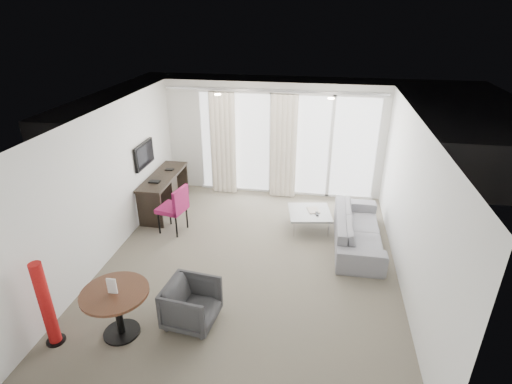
% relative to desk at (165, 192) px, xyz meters
% --- Properties ---
extents(floor, '(5.00, 6.00, 0.00)m').
position_rel_desk_xyz_m(floor, '(2.21, -1.70, -0.40)').
color(floor, '#625B4D').
rests_on(floor, ground).
extents(ceiling, '(5.00, 6.00, 0.00)m').
position_rel_desk_xyz_m(ceiling, '(2.21, -1.70, 2.20)').
color(ceiling, white).
rests_on(ceiling, ground).
extents(wall_left, '(0.00, 6.00, 2.60)m').
position_rel_desk_xyz_m(wall_left, '(-0.29, -1.70, 0.90)').
color(wall_left, silver).
rests_on(wall_left, ground).
extents(wall_right, '(0.00, 6.00, 2.60)m').
position_rel_desk_xyz_m(wall_right, '(4.71, -1.70, 0.90)').
color(wall_right, silver).
rests_on(wall_right, ground).
extents(wall_front, '(5.00, 0.00, 2.60)m').
position_rel_desk_xyz_m(wall_front, '(2.21, -4.70, 0.90)').
color(wall_front, silver).
rests_on(wall_front, ground).
extents(window_panel, '(4.00, 0.02, 2.38)m').
position_rel_desk_xyz_m(window_panel, '(2.51, 1.29, 0.80)').
color(window_panel, white).
rests_on(window_panel, ground).
extents(window_frame, '(4.10, 0.06, 2.44)m').
position_rel_desk_xyz_m(window_frame, '(2.51, 1.27, 0.80)').
color(window_frame, white).
rests_on(window_frame, ground).
extents(curtain_left, '(0.60, 0.20, 2.38)m').
position_rel_desk_xyz_m(curtain_left, '(1.06, 1.12, 0.80)').
color(curtain_left, beige).
rests_on(curtain_left, ground).
extents(curtain_right, '(0.60, 0.20, 2.38)m').
position_rel_desk_xyz_m(curtain_right, '(2.46, 1.12, 0.80)').
color(curtain_right, beige).
rests_on(curtain_right, ground).
extents(curtain_track, '(4.80, 0.04, 0.04)m').
position_rel_desk_xyz_m(curtain_track, '(2.21, 1.12, 2.05)').
color(curtain_track, '#B2B2B7').
rests_on(curtain_track, ceiling).
extents(downlight_a, '(0.12, 0.12, 0.02)m').
position_rel_desk_xyz_m(downlight_a, '(1.31, -0.10, 2.19)').
color(downlight_a, '#FFE0B2').
rests_on(downlight_a, ceiling).
extents(downlight_b, '(0.12, 0.12, 0.02)m').
position_rel_desk_xyz_m(downlight_b, '(3.41, -0.10, 2.19)').
color(downlight_b, '#FFE0B2').
rests_on(downlight_b, ceiling).
extents(desk, '(0.54, 1.72, 0.80)m').
position_rel_desk_xyz_m(desk, '(0.00, 0.00, 0.00)').
color(desk, black).
rests_on(desk, floor).
extents(tv, '(0.05, 0.80, 0.50)m').
position_rel_desk_xyz_m(tv, '(-0.24, -0.25, 0.95)').
color(tv, black).
rests_on(tv, wall_left).
extents(desk_chair, '(0.62, 0.59, 0.97)m').
position_rel_desk_xyz_m(desk_chair, '(0.50, -0.86, 0.08)').
color(desk_chair, maroon).
rests_on(desk_chair, floor).
extents(round_table, '(0.95, 0.95, 0.71)m').
position_rel_desk_xyz_m(round_table, '(0.76, -3.62, -0.04)').
color(round_table, '#482818').
rests_on(round_table, floor).
extents(menu_card, '(0.13, 0.02, 0.23)m').
position_rel_desk_xyz_m(menu_card, '(0.76, -3.65, 0.32)').
color(menu_card, white).
rests_on(menu_card, round_table).
extents(red_lamp, '(0.33, 0.33, 1.26)m').
position_rel_desk_xyz_m(red_lamp, '(-0.05, -3.91, 0.23)').
color(red_lamp, '#A61211').
rests_on(red_lamp, floor).
extents(tub_armchair, '(0.78, 0.76, 0.64)m').
position_rel_desk_xyz_m(tub_armchair, '(1.66, -3.25, -0.08)').
color(tub_armchair, '#323234').
rests_on(tub_armchair, floor).
extents(coffee_table, '(0.94, 0.94, 0.37)m').
position_rel_desk_xyz_m(coffee_table, '(3.17, -0.30, -0.22)').
color(coffee_table, gray).
rests_on(coffee_table, floor).
extents(remote, '(0.07, 0.15, 0.02)m').
position_rel_desk_xyz_m(remote, '(3.31, -0.38, -0.04)').
color(remote, black).
rests_on(remote, coffee_table).
extents(magazine, '(0.31, 0.35, 0.02)m').
position_rel_desk_xyz_m(magazine, '(3.24, -0.23, -0.04)').
color(magazine, gray).
rests_on(magazine, coffee_table).
extents(sofa, '(0.83, 2.13, 0.62)m').
position_rel_desk_xyz_m(sofa, '(4.09, -0.75, -0.09)').
color(sofa, slate).
rests_on(sofa, floor).
extents(terrace_slab, '(5.60, 3.00, 0.12)m').
position_rel_desk_xyz_m(terrace_slab, '(2.51, 2.80, -0.46)').
color(terrace_slab, '#4D4D50').
rests_on(terrace_slab, ground).
extents(rattan_chair_a, '(0.60, 0.60, 0.84)m').
position_rel_desk_xyz_m(rattan_chair_a, '(3.02, 2.48, 0.02)').
color(rattan_chair_a, '#503928').
rests_on(rattan_chair_a, terrace_slab).
extents(rattan_chair_b, '(0.65, 0.65, 0.73)m').
position_rel_desk_xyz_m(rattan_chair_b, '(4.57, 2.55, -0.04)').
color(rattan_chair_b, '#503928').
rests_on(rattan_chair_b, terrace_slab).
extents(rattan_table, '(0.61, 0.61, 0.47)m').
position_rel_desk_xyz_m(rattan_table, '(3.67, 2.82, -0.17)').
color(rattan_table, '#503928').
rests_on(rattan_table, terrace_slab).
extents(balustrade, '(5.50, 0.06, 1.05)m').
position_rel_desk_xyz_m(balustrade, '(2.51, 4.25, 0.10)').
color(balustrade, '#B2B2B7').
rests_on(balustrade, terrace_slab).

